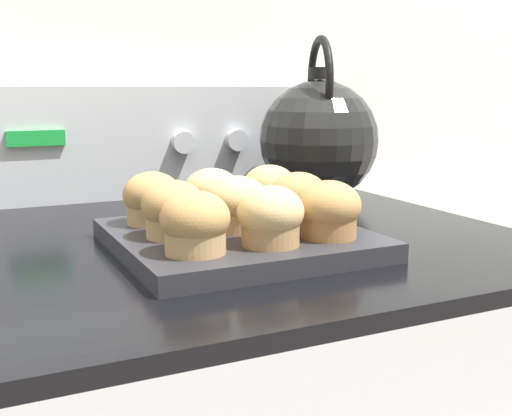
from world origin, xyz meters
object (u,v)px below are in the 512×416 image
at_px(muffin_r2_c0, 152,199).
at_px(muffin_r2_c2, 269,190).
at_px(muffin_r0_c1, 271,217).
at_px(muffin_r0_c2, 329,211).
at_px(muffin_r1_c1, 238,205).
at_px(tea_kettle, 319,138).
at_px(muffin_r1_c0, 173,210).
at_px(muffin_pan, 237,239).
at_px(muffin_r0_c0, 195,224).
at_px(muffin_r2_c1, 212,195).
at_px(muffin_r1_c2, 299,200).

distance_m(muffin_r2_c0, muffin_r2_c2, 0.16).
height_order(muffin_r0_c1, muffin_r2_c0, same).
bearing_deg(muffin_r0_c2, muffin_r2_c2, 88.48).
relative_size(muffin_r0_c2, muffin_r1_c1, 1.00).
xyz_separation_m(muffin_r0_c2, tea_kettle, (0.18, 0.33, 0.05)).
height_order(muffin_r1_c0, muffin_r2_c0, same).
distance_m(muffin_pan, muffin_r2_c2, 0.12).
height_order(muffin_r1_c0, muffin_r2_c2, same).
bearing_deg(muffin_r0_c1, muffin_r0_c2, 2.95).
xyz_separation_m(muffin_r0_c0, muffin_r2_c0, (0.00, 0.16, 0.00)).
relative_size(muffin_r1_c0, tea_kettle, 0.27).
bearing_deg(muffin_r0_c2, muffin_r2_c1, 116.53).
xyz_separation_m(muffin_pan, muffin_r2_c2, (0.08, 0.08, 0.04)).
bearing_deg(muffin_r1_c1, muffin_r0_c1, -88.61).
distance_m(muffin_r2_c1, muffin_r2_c2, 0.08).
distance_m(muffin_r1_c1, muffin_r2_c0, 0.11).
bearing_deg(tea_kettle, muffin_r0_c0, -136.17).
distance_m(muffin_r0_c0, muffin_r2_c1, 0.18).
xyz_separation_m(muffin_r1_c1, tea_kettle, (0.26, 0.25, 0.05)).
bearing_deg(muffin_r1_c1, tea_kettle, 44.00).
relative_size(muffin_r0_c0, muffin_r1_c0, 1.00).
distance_m(muffin_pan, muffin_r0_c2, 0.12).
xyz_separation_m(muffin_r1_c2, muffin_r2_c2, (0.00, 0.08, 0.00)).
height_order(muffin_pan, muffin_r2_c2, muffin_r2_c2).
distance_m(muffin_r0_c1, tea_kettle, 0.42).
relative_size(muffin_pan, muffin_r0_c2, 3.91).
xyz_separation_m(muffin_r1_c2, muffin_r2_c1, (-0.08, 0.08, 0.00)).
bearing_deg(muffin_r0_c2, tea_kettle, 60.83).
bearing_deg(muffin_r1_c0, muffin_r0_c0, -92.22).
height_order(muffin_r0_c2, muffin_r1_c2, same).
bearing_deg(muffin_r0_c2, muffin_r1_c1, 135.29).
relative_size(muffin_r0_c1, muffin_r1_c2, 1.00).
relative_size(muffin_r0_c2, muffin_r2_c2, 1.00).
height_order(muffin_r2_c1, tea_kettle, tea_kettle).
xyz_separation_m(muffin_r1_c1, muffin_r1_c2, (0.08, -0.00, 0.00)).
xyz_separation_m(muffin_r0_c1, muffin_r0_c2, (0.08, 0.00, 0.00)).
height_order(muffin_r0_c1, muffin_r1_c0, same).
bearing_deg(muffin_r2_c0, tea_kettle, 26.76).
relative_size(muffin_r1_c2, muffin_r2_c1, 1.00).
xyz_separation_m(muffin_pan, muffin_r1_c1, (0.00, -0.00, 0.04)).
height_order(muffin_r1_c2, muffin_r2_c2, same).
relative_size(muffin_r1_c2, muffin_r2_c2, 1.00).
relative_size(muffin_r2_c1, tea_kettle, 0.27).
xyz_separation_m(muffin_pan, muffin_r2_c1, (-0.00, 0.08, 0.04)).
height_order(muffin_r2_c0, muffin_r2_c1, same).
xyz_separation_m(muffin_r1_c0, muffin_r2_c0, (-0.00, 0.08, 0.00)).
height_order(muffin_r1_c1, tea_kettle, tea_kettle).
relative_size(muffin_r1_c2, muffin_r2_c0, 1.00).
xyz_separation_m(muffin_r0_c1, muffin_r1_c2, (0.08, 0.08, 0.00)).
bearing_deg(muffin_r1_c0, muffin_r0_c2, -26.23).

